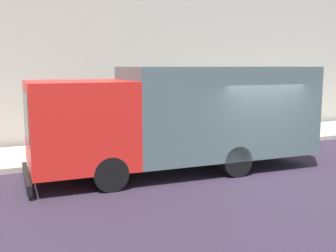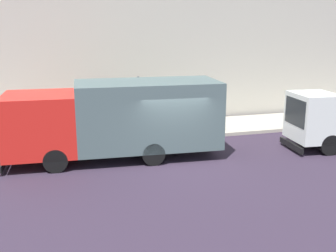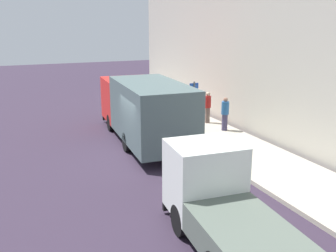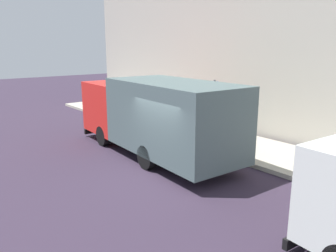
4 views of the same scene
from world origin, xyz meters
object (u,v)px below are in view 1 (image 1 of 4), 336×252
(street_sign_post, at_px, (186,102))
(large_utility_truck, at_px, (180,115))
(traffic_cone_orange, at_px, (48,153))
(pedestrian_standing, at_px, (139,117))
(pedestrian_walking, at_px, (97,119))

(street_sign_post, bearing_deg, large_utility_truck, 147.72)
(traffic_cone_orange, xyz_separation_m, street_sign_post, (-0.01, -4.62, 1.33))
(traffic_cone_orange, distance_m, street_sign_post, 4.81)
(pedestrian_standing, bearing_deg, street_sign_post, -170.06)
(pedestrian_standing, xyz_separation_m, street_sign_post, (-2.24, -0.84, 0.72))
(pedestrian_standing, bearing_deg, pedestrian_walking, 81.23)
(large_utility_truck, height_order, pedestrian_walking, large_utility_truck)
(pedestrian_walking, relative_size, traffic_cone_orange, 2.89)
(pedestrian_standing, bearing_deg, traffic_cone_orange, 109.77)
(large_utility_truck, bearing_deg, traffic_cone_orange, 62.77)
(pedestrian_standing, distance_m, street_sign_post, 2.50)
(large_utility_truck, relative_size, street_sign_post, 3.00)
(large_utility_truck, bearing_deg, pedestrian_walking, 20.33)
(pedestrian_walking, relative_size, street_sign_post, 0.62)
(traffic_cone_orange, height_order, street_sign_post, street_sign_post)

